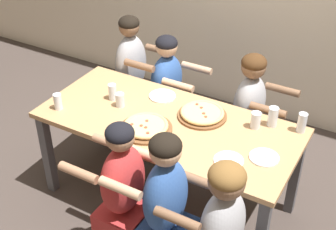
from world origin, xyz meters
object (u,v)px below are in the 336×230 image
at_px(drinking_glass_d, 256,121).
at_px(drinking_glass_e, 273,118).
at_px(pizza_board_main, 202,114).
at_px(drinking_glass_c, 112,93).
at_px(diner_near_center, 124,203).
at_px(drinking_glass_a, 120,100).
at_px(diner_far_midleft, 167,98).
at_px(diner_near_midright, 165,218).
at_px(empty_plate_c, 162,96).
at_px(empty_plate_b, 264,157).
at_px(empty_plate_a, 229,161).
at_px(drinking_glass_f, 302,123).
at_px(drinking_glass_b, 58,102).
at_px(pizza_board_second, 146,127).
at_px(diner_far_midright, 248,121).
at_px(diner_far_left, 132,84).

relative_size(drinking_glass_d, drinking_glass_e, 0.83).
distance_m(pizza_board_main, drinking_glass_c, 0.73).
bearing_deg(diner_near_center, drinking_glass_a, 35.39).
xyz_separation_m(diner_far_midleft, diner_near_midright, (0.74, -1.30, 0.04)).
bearing_deg(empty_plate_c, empty_plate_b, -18.96).
distance_m(drinking_glass_d, drinking_glass_e, 0.13).
height_order(empty_plate_a, drinking_glass_f, drinking_glass_f).
height_order(drinking_glass_c, drinking_glass_d, drinking_glass_c).
height_order(drinking_glass_c, drinking_glass_f, drinking_glass_f).
relative_size(pizza_board_main, empty_plate_a, 1.87).
relative_size(diner_far_midleft, diner_near_midright, 0.94).
bearing_deg(empty_plate_b, drinking_glass_c, 175.13).
bearing_deg(drinking_glass_b, empty_plate_b, 7.61).
xyz_separation_m(pizza_board_second, drinking_glass_e, (0.76, 0.50, 0.04)).
xyz_separation_m(empty_plate_c, drinking_glass_c, (-0.32, -0.22, 0.05)).
xyz_separation_m(drinking_glass_b, drinking_glass_c, (0.28, 0.32, -0.00)).
height_order(empty_plate_b, drinking_glass_e, drinking_glass_e).
bearing_deg(drinking_glass_e, diner_near_midright, -108.49).
bearing_deg(diner_far_midright, diner_near_midright, -1.63).
bearing_deg(diner_near_midright, empty_plate_c, 31.24).
xyz_separation_m(drinking_glass_d, drinking_glass_e, (0.10, 0.09, 0.01)).
distance_m(pizza_board_second, drinking_glass_c, 0.50).
relative_size(drinking_glass_e, diner_far_left, 0.12).
relative_size(empty_plate_b, drinking_glass_b, 1.57).
height_order(pizza_board_main, empty_plate_b, pizza_board_main).
relative_size(diner_far_midleft, diner_near_center, 0.96).
distance_m(drinking_glass_a, drinking_glass_d, 1.03).
height_order(pizza_board_second, empty_plate_b, pizza_board_second).
bearing_deg(drinking_glass_c, empty_plate_a, -13.06).
bearing_deg(diner_near_center, empty_plate_c, 15.00).
height_order(drinking_glass_b, drinking_glass_f, drinking_glass_f).
height_order(diner_near_center, diner_far_midright, diner_near_center).
bearing_deg(diner_far_midleft, drinking_glass_d, 66.69).
bearing_deg(diner_far_midright, drinking_glass_f, 58.44).
height_order(drinking_glass_b, diner_far_midright, diner_far_midright).
distance_m(empty_plate_c, diner_far_midleft, 0.51).
distance_m(pizza_board_main, empty_plate_b, 0.61).
distance_m(drinking_glass_c, drinking_glass_f, 1.44).
height_order(diner_far_midleft, diner_near_midright, diner_near_midright).
height_order(pizza_board_second, drinking_glass_f, drinking_glass_f).
distance_m(empty_plate_b, drinking_glass_f, 0.43).
height_order(drinking_glass_a, drinking_glass_c, drinking_glass_c).
distance_m(empty_plate_b, diner_far_midleft, 1.38).
xyz_separation_m(pizza_board_second, diner_near_midright, (0.43, -0.48, -0.26)).
bearing_deg(drinking_glass_d, drinking_glass_b, -159.86).
xyz_separation_m(empty_plate_a, diner_far_left, (-1.33, 0.86, -0.24)).
xyz_separation_m(drinking_glass_b, diner_far_midleft, (0.42, 0.92, -0.33)).
relative_size(empty_plate_c, drinking_glass_c, 1.63).
bearing_deg(drinking_glass_a, diner_far_midleft, 87.17).
relative_size(empty_plate_b, drinking_glass_d, 1.58).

